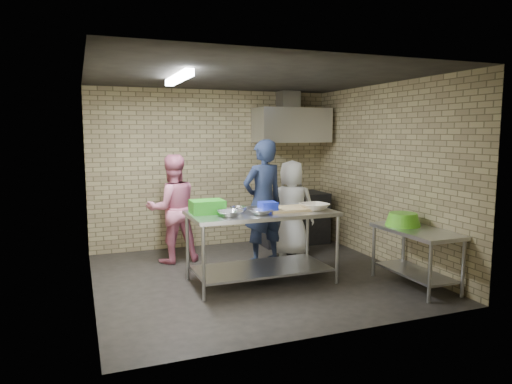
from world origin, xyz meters
TOP-DOWN VIEW (x-y plane):
  - floor at (0.00, 0.00)m, footprint 4.20×4.20m
  - ceiling at (0.00, 0.00)m, footprint 4.20×4.20m
  - back_wall at (0.00, 2.00)m, footprint 4.20×0.06m
  - front_wall at (0.00, -2.00)m, footprint 4.20×0.06m
  - left_wall at (-2.10, 0.00)m, footprint 0.06×4.00m
  - right_wall at (2.10, 0.00)m, footprint 0.06×4.00m
  - prep_table at (0.01, -0.22)m, footprint 1.90×0.95m
  - side_counter at (1.80, -1.10)m, footprint 0.60×1.20m
  - stove at (1.35, 1.65)m, footprint 1.20×0.70m
  - range_hood at (1.35, 1.70)m, footprint 1.30×0.60m
  - hood_duct at (1.35, 1.85)m, footprint 0.35×0.30m
  - wall_shelf at (1.65, 1.89)m, footprint 0.80×0.20m
  - fluorescent_fixture at (-1.00, 0.00)m, footprint 0.10×1.25m
  - green_crate at (-0.69, -0.10)m, footprint 0.42×0.32m
  - blue_tub at (0.06, -0.32)m, footprint 0.21×0.21m
  - cutting_board at (0.36, -0.24)m, footprint 0.58×0.44m
  - mixing_bowl_a at (-0.49, -0.42)m, footprint 0.35×0.35m
  - mixing_bowl_b at (-0.29, -0.17)m, footprint 0.27×0.27m
  - mixing_bowl_c at (-0.09, -0.44)m, footprint 0.32×0.32m
  - ceramic_bowl at (0.71, -0.37)m, footprint 0.43×0.43m
  - green_basin at (1.78, -0.85)m, footprint 0.46×0.46m
  - bottle_red at (1.40, 1.89)m, footprint 0.07×0.07m
  - bottle_green at (1.80, 1.89)m, footprint 0.06×0.06m
  - man_navy at (0.38, 0.64)m, footprint 0.76×0.59m
  - woman_pink at (-0.89, 1.17)m, footprint 0.85×0.69m
  - woman_white at (0.96, 0.84)m, footprint 0.88×0.73m

SIDE VIEW (x-z plane):
  - floor at x=0.00m, z-range 0.00..0.00m
  - side_counter at x=1.80m, z-range 0.00..0.75m
  - stove at x=1.35m, z-range 0.00..0.90m
  - prep_table at x=0.01m, z-range 0.00..0.95m
  - woman_white at x=0.96m, z-range 0.00..1.54m
  - woman_pink at x=-0.89m, z-range 0.00..1.65m
  - green_basin at x=1.78m, z-range 0.75..0.92m
  - man_navy at x=0.38m, z-range 0.00..1.87m
  - cutting_board at x=0.36m, z-range 0.95..0.98m
  - mixing_bowl_c at x=-0.09m, z-range 0.95..1.02m
  - mixing_bowl_b at x=-0.29m, z-range 0.95..1.02m
  - mixing_bowl_a at x=-0.49m, z-range 0.95..1.02m
  - ceramic_bowl at x=0.71m, z-range 0.95..1.04m
  - blue_tub at x=0.06m, z-range 0.95..1.09m
  - green_crate at x=-0.69m, z-range 0.95..1.12m
  - back_wall at x=0.00m, z-range 0.00..2.70m
  - front_wall at x=0.00m, z-range 0.00..2.70m
  - left_wall at x=-2.10m, z-range 0.00..2.70m
  - right_wall at x=2.10m, z-range 0.00..2.70m
  - wall_shelf at x=1.65m, z-range 1.90..1.94m
  - bottle_green at x=1.80m, z-range 1.94..2.09m
  - bottle_red at x=1.40m, z-range 1.94..2.12m
  - range_hood at x=1.35m, z-range 1.80..2.40m
  - hood_duct at x=1.35m, z-range 2.40..2.70m
  - fluorescent_fixture at x=-1.00m, z-range 2.60..2.68m
  - ceiling at x=0.00m, z-range 2.70..2.70m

